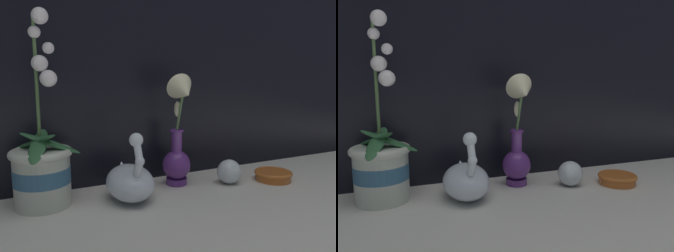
% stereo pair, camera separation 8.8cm
% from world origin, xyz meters
% --- Properties ---
extents(ground_plane, '(2.80, 2.80, 0.00)m').
position_xyz_m(ground_plane, '(0.00, 0.00, 0.00)').
color(ground_plane, beige).
extents(orchid_potted_plant, '(0.17, 0.19, 0.47)m').
position_xyz_m(orchid_potted_plant, '(-0.33, 0.17, 0.10)').
color(orchid_potted_plant, beige).
rests_on(orchid_potted_plant, ground_plane).
extents(swan_figurine, '(0.12, 0.18, 0.18)m').
position_xyz_m(swan_figurine, '(-0.13, 0.11, 0.05)').
color(swan_figurine, silver).
rests_on(swan_figurine, ground_plane).
extents(blue_vase, '(0.08, 0.12, 0.32)m').
position_xyz_m(blue_vase, '(0.04, 0.15, 0.13)').
color(blue_vase, '#602D7F').
rests_on(blue_vase, ground_plane).
extents(glass_sphere, '(0.07, 0.07, 0.07)m').
position_xyz_m(glass_sphere, '(0.18, 0.10, 0.04)').
color(glass_sphere, silver).
rests_on(glass_sphere, ground_plane).
extents(amber_dish, '(0.11, 0.11, 0.03)m').
position_xyz_m(amber_dish, '(0.32, 0.07, 0.02)').
color(amber_dish, '#C66628').
rests_on(amber_dish, ground_plane).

